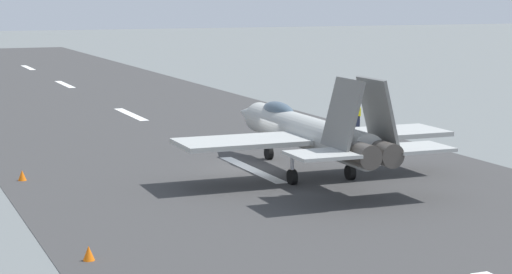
{
  "coord_description": "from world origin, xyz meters",
  "views": [
    {
      "loc": [
        -45.2,
        18.4,
        9.26
      ],
      "look_at": [
        -3.14,
        0.85,
        2.2
      ],
      "focal_mm": 64.63,
      "sensor_mm": 36.0,
      "label": 1
    }
  ],
  "objects_px": {
    "fighter_jet": "(308,131)",
    "marker_cone_mid": "(22,175)",
    "crew_person": "(357,115)",
    "marker_cone_near": "(89,253)"
  },
  "relations": [
    {
      "from": "fighter_jet",
      "to": "marker_cone_mid",
      "type": "height_order",
      "value": "fighter_jet"
    },
    {
      "from": "fighter_jet",
      "to": "crew_person",
      "type": "bearing_deg",
      "value": -36.75
    },
    {
      "from": "marker_cone_near",
      "to": "marker_cone_mid",
      "type": "height_order",
      "value": "same"
    },
    {
      "from": "marker_cone_mid",
      "to": "marker_cone_near",
      "type": "bearing_deg",
      "value": 180.0
    },
    {
      "from": "marker_cone_near",
      "to": "marker_cone_mid",
      "type": "relative_size",
      "value": 1.0
    },
    {
      "from": "fighter_jet",
      "to": "marker_cone_near",
      "type": "bearing_deg",
      "value": 128.28
    },
    {
      "from": "marker_cone_mid",
      "to": "crew_person",
      "type": "bearing_deg",
      "value": -67.16
    },
    {
      "from": "fighter_jet",
      "to": "marker_cone_near",
      "type": "distance_m",
      "value": 17.66
    },
    {
      "from": "crew_person",
      "to": "marker_cone_near",
      "type": "relative_size",
      "value": 2.98
    },
    {
      "from": "crew_person",
      "to": "marker_cone_near",
      "type": "height_order",
      "value": "crew_person"
    }
  ]
}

